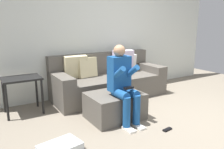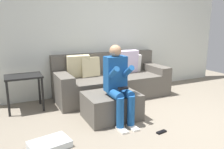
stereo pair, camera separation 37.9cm
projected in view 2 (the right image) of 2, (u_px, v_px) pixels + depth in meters
name	position (u px, v px, depth m)	size (l,w,h in m)	color
ground_plane	(184.00, 129.00, 3.13)	(7.21, 7.21, 0.00)	slate
wall_back	(114.00, 26.00, 4.75)	(5.54, 0.10, 2.78)	silver
couch_sectional	(111.00, 81.00, 4.50)	(2.22, 0.88, 0.90)	#59544C
ottoman	(111.00, 106.00, 3.47)	(0.81, 0.63, 0.40)	#59544C
person_seated	(118.00, 82.00, 3.24)	(0.31, 0.59, 1.14)	#194C8C
storage_bin	(49.00, 144.00, 2.67)	(0.46, 0.31, 0.08)	silver
side_table	(24.00, 81.00, 3.74)	(0.58, 0.44, 0.60)	black
remote_near_ottoman	(161.00, 132.00, 3.03)	(0.15, 0.05, 0.02)	black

